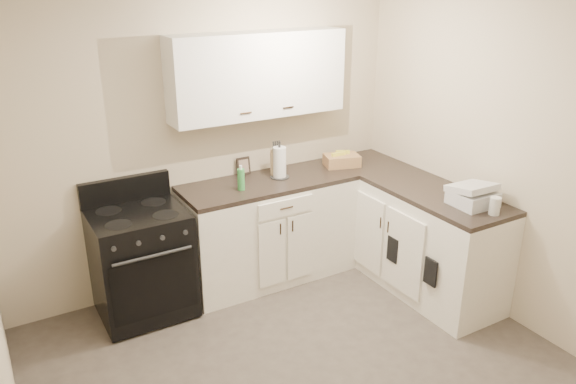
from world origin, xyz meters
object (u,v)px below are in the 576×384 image
wicker_basket (342,160)px  countertop_grill (473,198)px  stove (142,263)px  paper_towel (280,162)px  knife_block (276,163)px

wicker_basket → countertop_grill: bearing=-76.0°
stove → paper_towel: bearing=2.2°
stove → paper_towel: size_ratio=3.16×
stove → wicker_basket: wicker_basket is taller
stove → knife_block: knife_block is taller
paper_towel → wicker_basket: paper_towel is taller
knife_block → countertop_grill: knife_block is taller
stove → countertop_grill: (2.29, -1.26, 0.54)m
paper_towel → wicker_basket: bearing=-0.9°
stove → knife_block: 1.44m
knife_block → paper_towel: bearing=-72.8°
paper_towel → knife_block: bearing=83.2°
knife_block → paper_towel: 0.08m
knife_block → countertop_grill: bearing=-30.7°
stove → knife_block: bearing=5.3°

